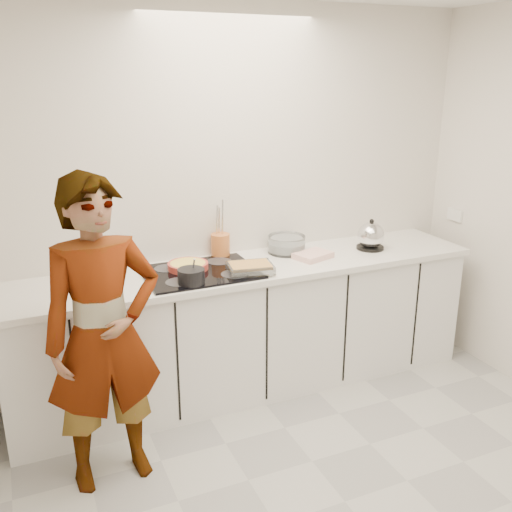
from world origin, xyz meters
name	(u,v)px	position (x,y,z in m)	size (l,w,h in m)	color
floor	(345,502)	(0.00, 0.00, 0.00)	(3.60, 3.20, 0.00)	#B4B4AF
wall_back	(231,199)	(0.00, 1.60, 1.30)	(3.60, 0.00, 2.60)	silver
base_cabinets	(249,330)	(0.00, 1.28, 0.43)	(3.20, 0.58, 0.87)	white
countertop	(249,268)	(0.00, 1.28, 0.89)	(3.24, 0.64, 0.04)	white
hob	(200,272)	(-0.35, 1.26, 0.92)	(0.72, 0.54, 0.01)	black
tart_dish	(188,265)	(-0.41, 1.33, 0.95)	(0.35, 0.35, 0.04)	#BA3B30
saucepan	(191,276)	(-0.47, 1.07, 0.97)	(0.19, 0.19, 0.16)	black
baking_dish	(250,267)	(-0.06, 1.12, 0.95)	(0.32, 0.26, 0.05)	silver
mixing_bowl	(287,245)	(0.36, 1.43, 0.97)	(0.35, 0.35, 0.12)	silver
tea_towel	(313,255)	(0.47, 1.24, 0.93)	(0.25, 0.18, 0.04)	white
kettle	(371,236)	(0.96, 1.27, 1.01)	(0.22, 0.22, 0.23)	black
utensil_crock	(220,245)	(-0.11, 1.53, 0.99)	(0.13, 0.13, 0.16)	#D07033
cook	(104,336)	(-1.06, 0.71, 0.85)	(0.62, 0.41, 1.70)	white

